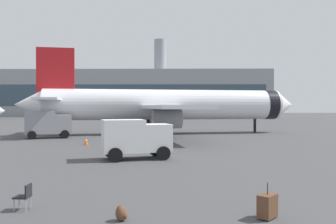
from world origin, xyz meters
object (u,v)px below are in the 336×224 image
object	(u,v)px
rolling_suitcase	(267,206)
gate_chair	(25,195)
safety_cone_near	(135,145)
traveller_backpack	(121,213)
cargo_van	(135,137)
airplane_at_gate	(165,105)
safety_cone_mid	(86,141)
service_truck	(47,123)

from	to	relation	value
rolling_suitcase	gate_chair	world-z (taller)	rolling_suitcase
safety_cone_near	rolling_suitcase	size ratio (longest dim) A/B	0.69
traveller_backpack	cargo_van	bearing A→B (deg)	94.21
traveller_backpack	gate_chair	distance (m)	3.57
airplane_at_gate	safety_cone_near	bearing A→B (deg)	-96.51
safety_cone_mid	traveller_backpack	size ratio (longest dim) A/B	1.41
service_truck	gate_chair	xyz separation A→B (m)	(8.92, -27.52, -1.11)
gate_chair	cargo_van	bearing A→B (deg)	78.31
cargo_van	rolling_suitcase	bearing A→B (deg)	-66.76
airplane_at_gate	gate_chair	bearing A→B (deg)	-96.29
safety_cone_mid	rolling_suitcase	world-z (taller)	rolling_suitcase
rolling_suitcase	traveller_backpack	xyz separation A→B (m)	(-4.45, -0.31, -0.16)
safety_cone_mid	gate_chair	bearing A→B (deg)	-81.77
airplane_at_gate	rolling_suitcase	xyz separation A→B (m)	(4.07, -34.86, -3.27)
service_truck	safety_cone_near	xyz separation A→B (m)	(10.73, -10.44, -1.23)
rolling_suitcase	safety_cone_near	bearing A→B (deg)	108.60
gate_chair	service_truck	bearing A→B (deg)	107.95
service_truck	cargo_van	xyz separation A→B (m)	(11.35, -15.74, -0.16)
airplane_at_gate	safety_cone_mid	size ratio (longest dim) A/B	52.66
airplane_at_gate	safety_cone_mid	distance (m)	15.39
cargo_van	safety_cone_mid	size ratio (longest dim) A/B	7.10
service_truck	traveller_backpack	xyz separation A→B (m)	(12.30, -28.61, -1.37)
airplane_at_gate	gate_chair	distance (m)	34.43
cargo_van	safety_cone_mid	bearing A→B (deg)	121.46
safety_cone_near	gate_chair	world-z (taller)	gate_chair
service_truck	safety_cone_near	size ratio (longest dim) A/B	6.91
cargo_van	safety_cone_near	distance (m)	5.44
safety_cone_near	safety_cone_mid	distance (m)	5.98
service_truck	safety_cone_mid	xyz separation A→B (m)	(5.93, -6.88, -1.27)
traveller_backpack	gate_chair	world-z (taller)	gate_chair
safety_cone_mid	traveller_backpack	xyz separation A→B (m)	(6.37, -21.73, -0.10)
traveller_backpack	rolling_suitcase	bearing A→B (deg)	3.94
safety_cone_near	cargo_van	bearing A→B (deg)	-83.34
cargo_van	service_truck	bearing A→B (deg)	125.80
safety_cone_near	traveller_backpack	xyz separation A→B (m)	(1.57, -18.17, -0.14)
rolling_suitcase	traveller_backpack	size ratio (longest dim) A/B	2.29
safety_cone_near	safety_cone_mid	xyz separation A→B (m)	(-4.80, 3.56, -0.04)
service_truck	cargo_van	size ratio (longest dim) A/B	1.10
gate_chair	safety_cone_near	bearing A→B (deg)	83.92
airplane_at_gate	safety_cone_near	world-z (taller)	airplane_at_gate
safety_cone_near	traveller_backpack	world-z (taller)	safety_cone_near
airplane_at_gate	service_truck	distance (m)	14.41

